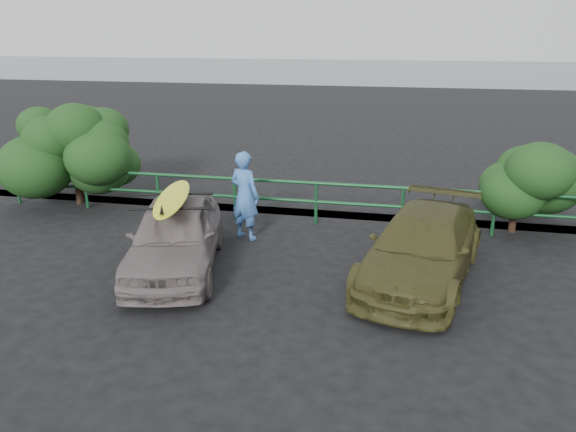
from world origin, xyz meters
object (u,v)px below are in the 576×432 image
guardrail (275,200)px  olive_vehicle (422,248)px  surfboard (172,198)px  sedan (175,236)px  man (245,196)px

guardrail → olive_vehicle: (3.40, -2.70, 0.11)m
surfboard → sedan: bearing=0.0°
guardrail → man: man is taller
guardrail → olive_vehicle: olive_vehicle is taller
sedan → surfboard: surfboard is taller
man → surfboard: bearing=88.9°
olive_vehicle → surfboard: surfboard is taller
guardrail → olive_vehicle: bearing=-38.5°
guardrail → surfboard: size_ratio=5.42×
guardrail → man: size_ratio=7.15×
sedan → surfboard: size_ratio=1.53×
olive_vehicle → man: man is taller
olive_vehicle → man: bearing=171.9°
guardrail → surfboard: (-1.19, -3.19, 0.91)m
olive_vehicle → man: (-3.76, 1.43, 0.35)m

